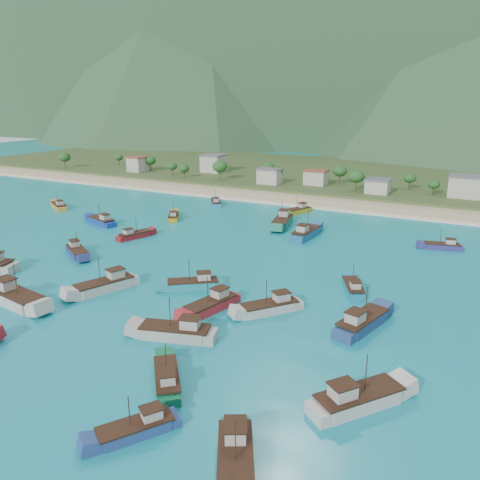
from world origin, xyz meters
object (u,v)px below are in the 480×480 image
at_px(boat_12, 167,380).
at_px(boat_25, 177,333).
at_px(boat_23, 362,323).
at_px(boat_5, 357,400).
at_px(boat_28, 212,305).
at_px(boat_10, 353,288).
at_px(boat_18, 137,429).
at_px(boat_9, 298,211).
at_px(boat_29, 235,461).
at_px(boat_15, 105,286).
at_px(boat_14, 134,236).
at_px(boat_21, 174,217).
at_px(boat_17, 443,247).
at_px(boat_27, 77,252).
at_px(boat_6, 306,233).
at_px(boat_11, 15,298).
at_px(boat_1, 101,221).
at_px(boat_20, 216,203).
at_px(boat_3, 282,222).
at_px(boat_22, 271,308).
at_px(boat_2, 194,285).
at_px(boat_0, 59,206).

bearing_deg(boat_12, boat_25, 79.58).
height_order(boat_12, boat_23, boat_23).
distance_m(boat_5, boat_28, 31.63).
distance_m(boat_10, boat_18, 49.62).
height_order(boat_9, boat_29, boat_29).
relative_size(boat_15, boat_28, 1.09).
xyz_separation_m(boat_14, boat_21, (-2.45, 20.84, -0.02)).
relative_size(boat_17, boat_27, 0.89).
bearing_deg(boat_18, boat_5, -107.98).
bearing_deg(boat_6, boat_11, -112.49).
distance_m(boat_12, boat_14, 66.27).
relative_size(boat_5, boat_15, 0.92).
relative_size(boat_1, boat_17, 1.24).
height_order(boat_9, boat_11, boat_11).
bearing_deg(boat_14, boat_11, -60.61).
relative_size(boat_20, boat_28, 0.81).
xyz_separation_m(boat_3, boat_11, (-21.18, -69.55, 0.04)).
relative_size(boat_14, boat_22, 0.93).
height_order(boat_2, boat_5, boat_5).
bearing_deg(boat_21, boat_18, -89.02).
xyz_separation_m(boat_23, boat_29, (-4.04, -34.24, -0.07)).
relative_size(boat_3, boat_23, 1.10).
distance_m(boat_21, boat_29, 99.10).
bearing_deg(boat_18, boat_9, -44.78).
bearing_deg(boat_10, boat_5, -99.55).
height_order(boat_14, boat_18, boat_14).
relative_size(boat_3, boat_25, 1.13).
xyz_separation_m(boat_5, boat_14, (-67.06, 42.26, -0.28)).
relative_size(boat_14, boat_27, 0.94).
bearing_deg(boat_21, boat_10, -57.74).
bearing_deg(boat_3, boat_20, -36.91).
distance_m(boat_17, boat_20, 73.48).
bearing_deg(boat_1, boat_0, 88.78).
height_order(boat_11, boat_27, boat_11).
bearing_deg(boat_5, boat_25, -150.02).
bearing_deg(boat_20, boat_17, -48.00).
bearing_deg(boat_22, boat_12, 122.21).
bearing_deg(boat_14, boat_1, 177.68).
bearing_deg(boat_20, boat_21, -128.86).
bearing_deg(boat_5, boat_23, 139.82).
bearing_deg(boat_28, boat_15, 18.94).
bearing_deg(boat_1, boat_27, -131.05).
distance_m(boat_3, boat_12, 78.81).
distance_m(boat_15, boat_29, 49.98).
distance_m(boat_1, boat_22, 72.05).
bearing_deg(boat_27, boat_5, 100.56).
height_order(boat_6, boat_9, boat_6).
height_order(boat_14, boat_28, boat_28).
xyz_separation_m(boat_9, boat_25, (11.70, -82.99, 0.17)).
height_order(boat_6, boat_22, boat_6).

